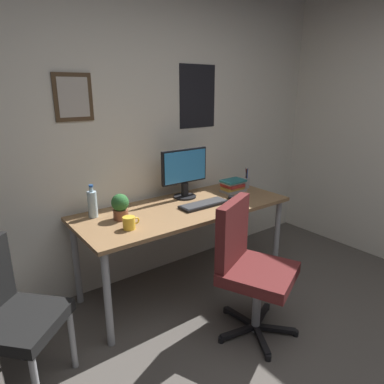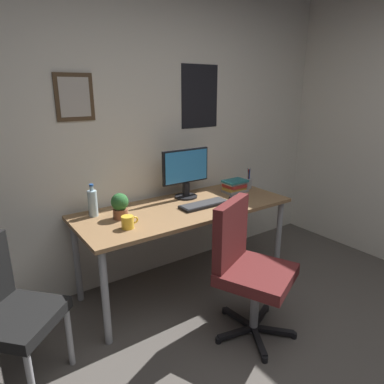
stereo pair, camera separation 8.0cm
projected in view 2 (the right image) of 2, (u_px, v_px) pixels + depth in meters
wall_back at (135, 133)px, 2.87m from camera, size 4.40×0.10×2.60m
desk at (185, 214)px, 2.83m from camera, size 1.79×0.73×0.73m
office_chair at (246, 263)px, 2.31m from camera, size 0.61×0.61×0.95m
side_chair at (6, 308)px, 1.88m from camera, size 0.59×0.59×0.88m
monitor at (186, 171)px, 2.98m from camera, size 0.46×0.20×0.43m
keyboard at (204, 204)px, 2.82m from camera, size 0.43×0.15×0.03m
computer_mouse at (234, 198)px, 2.96m from camera, size 0.06×0.11×0.04m
water_bottle at (93, 203)px, 2.57m from camera, size 0.07×0.07×0.25m
coffee_mug_near at (128, 222)px, 2.36m from camera, size 0.12×0.09×0.09m
potted_plant at (120, 205)px, 2.52m from camera, size 0.13×0.13×0.19m
pen_cup at (248, 183)px, 3.31m from camera, size 0.07×0.07×0.20m
book_stack_left at (235, 186)px, 3.19m from camera, size 0.22×0.16×0.12m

